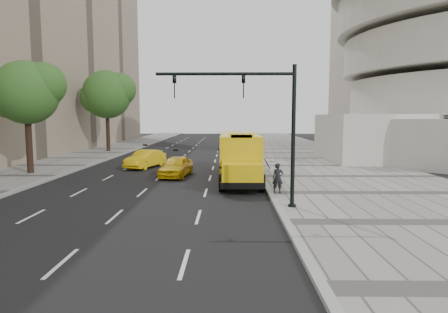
{
  "coord_description": "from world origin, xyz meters",
  "views": [
    {
      "loc": [
        3.74,
        -25.21,
        4.13
      ],
      "look_at": [
        3.5,
        -4.0,
        1.9
      ],
      "focal_mm": 30.0,
      "sensor_mm": 36.0,
      "label": 1
    }
  ],
  "objects_px": {
    "taxi_near": "(176,166)",
    "taxi_far": "(146,159)",
    "tree_c": "(108,94)",
    "pedestrian": "(278,178)",
    "school_bus": "(239,152)",
    "tree_b": "(27,92)",
    "traffic_signal": "(261,118)"
  },
  "relations": [
    {
      "from": "school_bus",
      "to": "pedestrian",
      "type": "relative_size",
      "value": 7.32
    },
    {
      "from": "tree_c",
      "to": "school_bus",
      "type": "height_order",
      "value": "tree_c"
    },
    {
      "from": "tree_b",
      "to": "taxi_far",
      "type": "xyz_separation_m",
      "value": [
        7.37,
        3.87,
        -5.18
      ]
    },
    {
      "from": "pedestrian",
      "to": "traffic_signal",
      "type": "distance_m",
      "value": 4.51
    },
    {
      "from": "taxi_near",
      "to": "pedestrian",
      "type": "xyz_separation_m",
      "value": [
        6.24,
        -6.37,
        0.22
      ]
    },
    {
      "from": "tree_b",
      "to": "pedestrian",
      "type": "xyz_separation_m",
      "value": [
        16.77,
        -7.03,
        -4.96
      ]
    },
    {
      "from": "traffic_signal",
      "to": "taxi_near",
      "type": "bearing_deg",
      "value": 118.45
    },
    {
      "from": "taxi_far",
      "to": "traffic_signal",
      "type": "distance_m",
      "value": 16.52
    },
    {
      "from": "school_bus",
      "to": "taxi_near",
      "type": "height_order",
      "value": "school_bus"
    },
    {
      "from": "tree_c",
      "to": "traffic_signal",
      "type": "relative_size",
      "value": 1.5
    },
    {
      "from": "traffic_signal",
      "to": "taxi_far",
      "type": "bearing_deg",
      "value": 120.61
    },
    {
      "from": "taxi_near",
      "to": "taxi_far",
      "type": "bearing_deg",
      "value": 132.91
    },
    {
      "from": "taxi_far",
      "to": "pedestrian",
      "type": "bearing_deg",
      "value": -31.0
    },
    {
      "from": "school_bus",
      "to": "traffic_signal",
      "type": "xyz_separation_m",
      "value": [
        0.69,
        -9.02,
        2.33
      ]
    },
    {
      "from": "taxi_near",
      "to": "traffic_signal",
      "type": "distance_m",
      "value": 11.2
    },
    {
      "from": "school_bus",
      "to": "taxi_far",
      "type": "bearing_deg",
      "value": 147.02
    },
    {
      "from": "taxi_near",
      "to": "traffic_signal",
      "type": "height_order",
      "value": "traffic_signal"
    },
    {
      "from": "tree_b",
      "to": "tree_c",
      "type": "height_order",
      "value": "tree_c"
    },
    {
      "from": "pedestrian",
      "to": "taxi_far",
      "type": "bearing_deg",
      "value": 129.69
    },
    {
      "from": "taxi_near",
      "to": "pedestrian",
      "type": "height_order",
      "value": "pedestrian"
    },
    {
      "from": "tree_b",
      "to": "taxi_near",
      "type": "relative_size",
      "value": 1.92
    },
    {
      "from": "tree_c",
      "to": "taxi_near",
      "type": "height_order",
      "value": "tree_c"
    },
    {
      "from": "tree_c",
      "to": "pedestrian",
      "type": "xyz_separation_m",
      "value": [
        16.74,
        -24.63,
        -5.89
      ]
    },
    {
      "from": "tree_c",
      "to": "traffic_signal",
      "type": "bearing_deg",
      "value": -60.59
    },
    {
      "from": "school_bus",
      "to": "taxi_near",
      "type": "relative_size",
      "value": 2.74
    },
    {
      "from": "school_bus",
      "to": "taxi_near",
      "type": "xyz_separation_m",
      "value": [
        -4.39,
        0.36,
        -1.05
      ]
    },
    {
      "from": "taxi_near",
      "to": "tree_b",
      "type": "bearing_deg",
      "value": -175.45
    },
    {
      "from": "tree_b",
      "to": "school_bus",
      "type": "relative_size",
      "value": 0.7
    },
    {
      "from": "school_bus",
      "to": "tree_b",
      "type": "bearing_deg",
      "value": 176.08
    },
    {
      "from": "taxi_far",
      "to": "school_bus",
      "type": "bearing_deg",
      "value": -14.72
    },
    {
      "from": "tree_b",
      "to": "tree_c",
      "type": "relative_size",
      "value": 0.84
    },
    {
      "from": "tree_c",
      "to": "pedestrian",
      "type": "bearing_deg",
      "value": -55.79
    }
  ]
}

